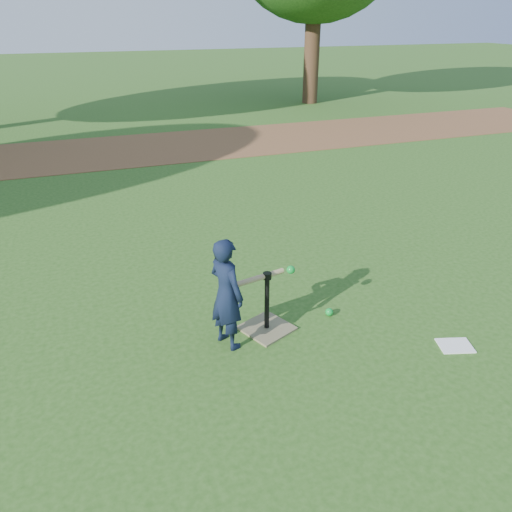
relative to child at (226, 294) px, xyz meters
name	(u,v)px	position (x,y,z in m)	size (l,w,h in m)	color
ground	(239,330)	(0.16, 0.17, -0.53)	(80.00, 80.00, 0.00)	#285116
dirt_strip	(134,149)	(0.16, 7.67, -0.52)	(24.00, 3.00, 0.01)	brown
child	(226,294)	(0.00, 0.00, 0.00)	(0.39, 0.25, 1.06)	black
wiffle_ball_ground	(329,312)	(1.10, 0.10, -0.49)	(0.08, 0.08, 0.08)	#0D962D
clipboard	(455,346)	(1.95, -0.76, -0.52)	(0.30, 0.23, 0.01)	white
batting_tee	(267,319)	(0.42, 0.09, -0.42)	(0.57, 0.57, 0.61)	olive
swing_action	(260,278)	(0.34, 0.07, 0.06)	(0.72, 0.18, 0.10)	tan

